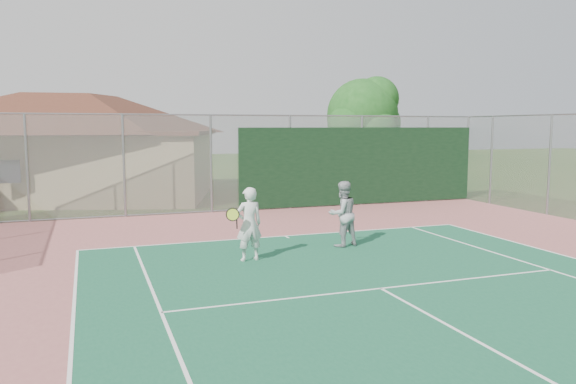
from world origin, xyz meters
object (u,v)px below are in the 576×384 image
object	(u,v)px
clubhouse	(73,136)
tree	(364,117)
player_grey_back	(343,215)
player_white_front	(249,225)

from	to	relation	value
clubhouse	tree	size ratio (longest dim) A/B	2.63
clubhouse	player_grey_back	distance (m)	14.78
player_white_front	player_grey_back	size ratio (longest dim) A/B	1.01
tree	player_white_front	world-z (taller)	tree
clubhouse	player_grey_back	xyz separation A→B (m)	(6.63, -13.08, -1.84)
clubhouse	player_white_front	world-z (taller)	clubhouse
player_white_front	clubhouse	bearing A→B (deg)	-78.70
clubhouse	tree	xyz separation A→B (m)	(12.50, -2.87, 0.83)
clubhouse	player_white_front	xyz separation A→B (m)	(3.93, -13.78, -1.83)
clubhouse	player_grey_back	world-z (taller)	clubhouse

